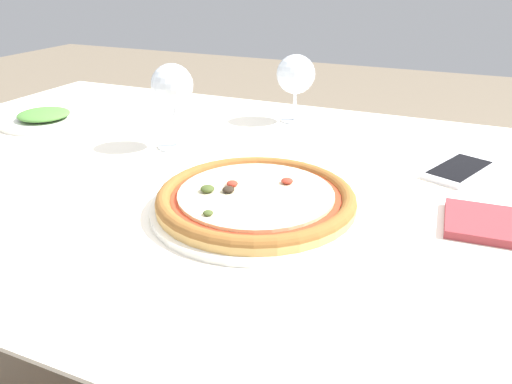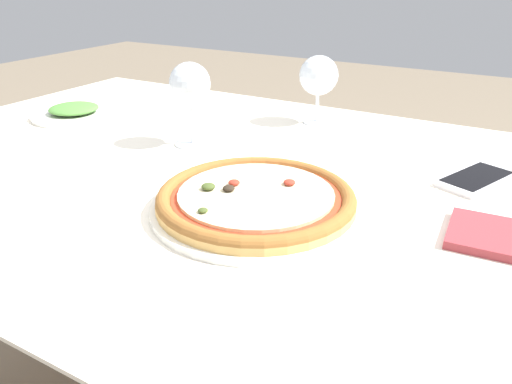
# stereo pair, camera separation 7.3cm
# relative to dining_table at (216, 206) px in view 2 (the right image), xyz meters

# --- Properties ---
(dining_table) EXTENTS (1.42, 0.97, 0.73)m
(dining_table) POSITION_rel_dining_table_xyz_m (0.00, 0.00, 0.00)
(dining_table) COLOR #997047
(dining_table) RESTS_ON ground_plane
(pizza_plate) EXTENTS (0.31, 0.31, 0.04)m
(pizza_plate) POSITION_rel_dining_table_xyz_m (0.15, -0.12, 0.10)
(pizza_plate) COLOR white
(pizza_plate) RESTS_ON dining_table
(wine_glass_far_left) EXTENTS (0.09, 0.09, 0.15)m
(wine_glass_far_left) POSITION_rel_dining_table_xyz_m (0.05, 0.34, 0.19)
(wine_glass_far_left) COLOR silver
(wine_glass_far_left) RESTS_ON dining_table
(wine_glass_far_right) EXTENTS (0.08, 0.08, 0.16)m
(wine_glass_far_right) POSITION_rel_dining_table_xyz_m (-0.10, 0.08, 0.20)
(wine_glass_far_right) COLOR silver
(wine_glass_far_right) RESTS_ON dining_table
(cell_phone) EXTENTS (0.12, 0.16, 0.01)m
(cell_phone) POSITION_rel_dining_table_xyz_m (0.42, 0.16, 0.09)
(cell_phone) COLOR white
(cell_phone) RESTS_ON dining_table
(side_plate) EXTENTS (0.20, 0.20, 0.03)m
(side_plate) POSITION_rel_dining_table_xyz_m (-0.47, 0.10, 0.09)
(side_plate) COLOR white
(side_plate) RESTS_ON dining_table
(napkin_folded) EXTENTS (0.16, 0.12, 0.01)m
(napkin_folded) POSITION_rel_dining_table_xyz_m (0.49, -0.04, 0.09)
(napkin_folded) COLOR #933338
(napkin_folded) RESTS_ON dining_table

